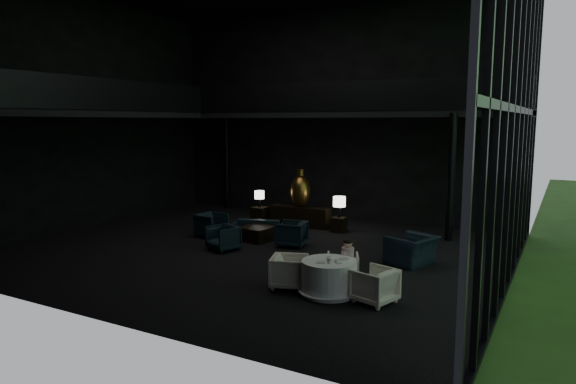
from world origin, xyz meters
The scene contains 34 objects.
floor centered at (0.00, 0.00, 0.00)m, with size 14.00×12.00×0.02m, color black.
wall_back centered at (0.00, 6.00, 4.00)m, with size 14.00×0.04×8.00m, color black.
wall_front centered at (0.00, -6.00, 4.00)m, with size 14.00×0.04×8.00m, color black.
wall_left centered at (-7.00, 0.00, 4.00)m, with size 0.04×12.00×8.00m, color black.
curtain_wall centered at (6.95, 0.00, 4.00)m, with size 0.20×12.00×8.00m, color black, non-canonical shape.
mezzanine_left centered at (-6.00, 0.00, 4.00)m, with size 2.00×12.00×0.25m, color black.
mezzanine_back centered at (1.00, 5.00, 4.00)m, with size 12.00×2.00×0.25m, color black.
railing_left centered at (-5.00, 0.00, 4.60)m, with size 0.06×12.00×1.00m, color black.
railing_back centered at (1.00, 4.00, 4.60)m, with size 12.00×0.06×1.00m, color black.
column_nw centered at (-5.00, 5.70, 2.00)m, with size 0.24×0.24×4.00m, color black.
column_ne centered at (4.80, 4.00, 2.00)m, with size 0.24×0.24×4.00m, color black.
console centered at (-0.35, 3.67, 0.36)m, with size 2.24×0.51×0.71m, color black.
bronze_urn centered at (-0.35, 3.69, 1.29)m, with size 0.72×0.72×1.35m.
side_table_left centered at (-1.95, 3.51, 0.30)m, with size 0.54×0.54×0.60m, color black.
table_lamp_left centered at (-1.95, 3.48, 1.03)m, with size 0.36×0.36×0.61m.
side_table_right centered at (1.25, 3.48, 0.25)m, with size 0.45×0.45×0.50m, color black.
table_lamp_right centered at (1.25, 3.48, 1.01)m, with size 0.43×0.43×0.71m.
sofa centered at (-0.93, 1.92, 0.32)m, with size 1.64×0.48×0.64m, color black.
lounge_armchair_west centered at (-2.12, 0.77, 0.47)m, with size 0.91×0.85×0.93m, color black.
lounge_armchair_east centered at (0.81, 0.88, 0.46)m, with size 0.89×0.83×0.92m, color black.
lounge_armchair_south centered at (-0.72, -0.50, 0.42)m, with size 0.81×0.76×0.83m, color black.
window_armchair centered at (4.52, 0.66, 0.57)m, with size 1.31×0.85×1.14m, color black.
coffee_table centered at (-0.53, 1.06, 0.22)m, with size 0.99×0.99×0.44m, color black.
dining_table centered at (3.58, -2.53, 0.33)m, with size 1.36×1.36×0.75m.
dining_chair_north centered at (3.51, -1.60, 0.36)m, with size 0.70×0.66×0.72m, color beige.
dining_chair_east centered at (4.62, -2.56, 0.42)m, with size 0.82×0.77×0.85m, color silver.
dining_chair_west centered at (2.61, -2.55, 0.43)m, with size 0.83×0.78×0.85m, color silver.
child centered at (3.65, -1.63, 0.75)m, with size 0.29×0.29×0.61m.
plate_a centered at (3.49, -2.75, 0.76)m, with size 0.21×0.21×0.01m, color white.
plate_b centered at (3.81, -2.26, 0.76)m, with size 0.22×0.22×0.02m, color white.
saucer centered at (3.85, -2.62, 0.76)m, with size 0.14×0.14×0.01m, color white.
coffee_cup centered at (3.78, -2.59, 0.80)m, with size 0.09×0.09×0.07m, color white.
cereal_bowl centered at (3.55, -2.44, 0.79)m, with size 0.14×0.14×0.07m, color white.
cream_pot centered at (3.66, -2.73, 0.79)m, with size 0.06×0.06×0.07m, color #99999E.
Camera 1 is at (8.00, -12.44, 3.75)m, focal length 32.00 mm.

